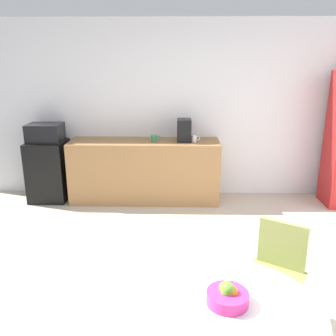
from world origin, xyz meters
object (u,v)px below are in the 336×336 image
at_px(microwave, 45,133).
at_px(mug_white, 154,138).
at_px(mug_green, 194,139).
at_px(coffee_maker, 184,130).
at_px(fruit_bowl, 228,295).
at_px(round_table, 227,330).
at_px(mini_fridge, 49,171).
at_px(chair_olive, 278,263).

xyz_separation_m(microwave, mug_white, (1.58, -0.02, -0.07)).
relative_size(mug_green, coffee_maker, 0.40).
bearing_deg(fruit_bowl, mug_white, 100.27).
relative_size(round_table, fruit_bowl, 4.43).
distance_m(mini_fridge, mug_white, 1.66).
bearing_deg(coffee_maker, mini_fridge, 180.00).
bearing_deg(chair_olive, fruit_bowl, -123.54).
height_order(mini_fridge, mug_white, mug_white).
relative_size(round_table, chair_olive, 1.26).
bearing_deg(mug_white, round_table, -79.84).
bearing_deg(chair_olive, mini_fridge, 135.73).
distance_m(mini_fridge, fruit_bowl, 4.03).
bearing_deg(mug_green, mini_fridge, 178.96).
distance_m(mini_fridge, round_table, 4.06).
bearing_deg(mug_white, mini_fridge, 179.37).
bearing_deg(microwave, mug_white, -0.63).
xyz_separation_m(mini_fridge, round_table, (2.19, -3.41, 0.14)).
height_order(microwave, mug_white, microwave).
bearing_deg(microwave, coffee_maker, 0.00).
xyz_separation_m(chair_olive, mug_white, (-1.11, 2.60, 0.43)).
bearing_deg(mini_fridge, round_table, -57.38).
height_order(mini_fridge, chair_olive, mini_fridge).
distance_m(microwave, chair_olive, 3.78).
bearing_deg(coffee_maker, fruit_bowl, -86.92).
bearing_deg(mini_fridge, mug_green, -1.04).
bearing_deg(chair_olive, round_table, -121.82).
distance_m(round_table, chair_olive, 0.94).
bearing_deg(microwave, mini_fridge, 0.00).
bearing_deg(mug_white, fruit_bowl, -79.73).
distance_m(round_table, mug_green, 3.40).
relative_size(microwave, coffee_maker, 1.50).
height_order(mini_fridge, microwave, microwave).
xyz_separation_m(mini_fridge, chair_olive, (2.68, -2.61, 0.08)).
distance_m(fruit_bowl, mug_white, 3.41).
bearing_deg(fruit_bowl, mug_green, 90.62).
bearing_deg(chair_olive, mug_green, 101.74).
height_order(mini_fridge, coffee_maker, coffee_maker).
distance_m(microwave, fruit_bowl, 4.02).
bearing_deg(round_table, mug_white, 100.16).
bearing_deg(chair_olive, coffee_maker, 104.58).
xyz_separation_m(microwave, mug_green, (2.15, -0.04, -0.07)).
relative_size(fruit_bowl, coffee_maker, 0.74).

